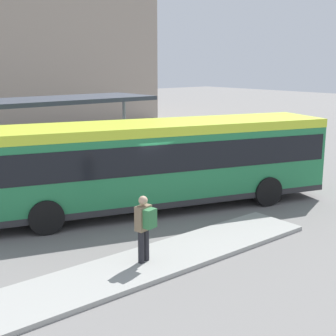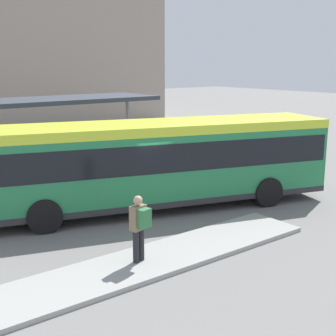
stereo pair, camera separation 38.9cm
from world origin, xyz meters
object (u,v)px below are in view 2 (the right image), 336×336
object	(u,v)px
bicycle_blue	(262,151)
bicycle_yellow	(273,154)
pedestrian_waiting	(140,224)
city_bus	(154,159)
bicycle_white	(285,156)
potted_planter_near_shelter	(28,182)

from	to	relation	value
bicycle_blue	bicycle_yellow	bearing A→B (deg)	172.92
pedestrian_waiting	city_bus	bearing A→B (deg)	-52.76
city_bus	bicycle_white	xyz separation A→B (m)	(9.53, 2.00, -1.37)
potted_planter_near_shelter	bicycle_blue	bearing A→B (deg)	0.37
city_bus	potted_planter_near_shelter	xyz separation A→B (m)	(-3.12, 3.41, -1.03)
bicycle_blue	potted_planter_near_shelter	bearing A→B (deg)	84.04
bicycle_blue	potted_planter_near_shelter	size ratio (longest dim) A/B	1.24
pedestrian_waiting	potted_planter_near_shelter	size ratio (longest dim) A/B	1.21
pedestrian_waiting	bicycle_white	world-z (taller)	pedestrian_waiting
bicycle_blue	potted_planter_near_shelter	distance (m)	12.65
bicycle_white	bicycle_yellow	xyz separation A→B (m)	(-0.02, 0.75, -0.02)
pedestrian_waiting	potted_planter_near_shelter	bearing A→B (deg)	-11.85
city_bus	bicycle_yellow	xyz separation A→B (m)	(9.51, 2.75, -1.39)
bicycle_yellow	bicycle_white	bearing A→B (deg)	179.16
potted_planter_near_shelter	bicycle_yellow	bearing A→B (deg)	-3.01
pedestrian_waiting	bicycle_yellow	world-z (taller)	pedestrian_waiting
bicycle_blue	potted_planter_near_shelter	xyz separation A→B (m)	(-12.65, -0.08, 0.34)
city_bus	bicycle_blue	xyz separation A→B (m)	(9.52, 3.49, -1.37)
bicycle_yellow	bicycle_blue	size ratio (longest dim) A/B	0.95
bicycle_yellow	bicycle_blue	world-z (taller)	bicycle_blue
bicycle_blue	potted_planter_near_shelter	world-z (taller)	potted_planter_near_shelter
city_bus	potted_planter_near_shelter	distance (m)	4.74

